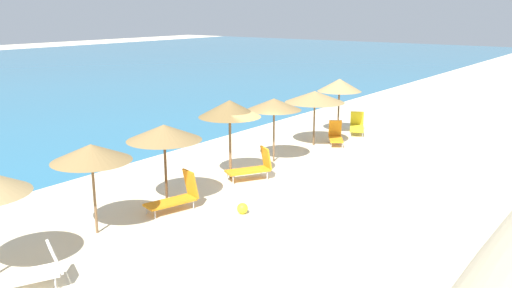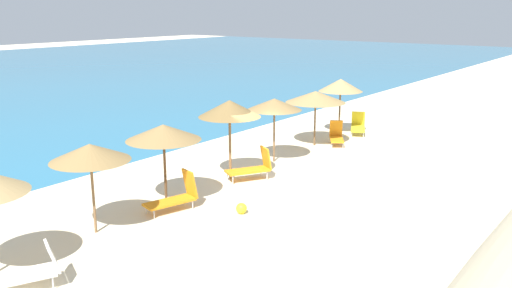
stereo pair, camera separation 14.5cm
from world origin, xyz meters
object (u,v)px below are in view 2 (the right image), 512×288
(beach_umbrella_1, at_px, (90,153))
(lounge_chair_3, at_px, (176,196))
(beach_umbrella_3, at_px, (230,109))
(lounge_chair_0, at_px, (253,167))
(lounge_chair_2, at_px, (358,126))
(beach_ball, at_px, (241,208))
(beach_umbrella_6, at_px, (341,85))
(beach_umbrella_4, at_px, (274,104))
(lounge_chair_1, at_px, (336,135))
(beach_umbrella_2, at_px, (163,132))
(beach_umbrella_5, at_px, (316,97))
(lounge_chair_4, at_px, (29,271))

(beach_umbrella_1, relative_size, lounge_chair_3, 1.46)
(beach_umbrella_3, height_order, lounge_chair_0, beach_umbrella_3)
(lounge_chair_0, bearing_deg, lounge_chair_2, -57.62)
(beach_umbrella_1, bearing_deg, beach_ball, -33.69)
(beach_umbrella_1, distance_m, lounge_chair_3, 3.24)
(beach_umbrella_6, relative_size, beach_ball, 8.12)
(lounge_chair_0, bearing_deg, beach_ball, 151.35)
(beach_umbrella_4, xyz_separation_m, lounge_chair_3, (-6.24, -0.70, -1.91))
(lounge_chair_1, bearing_deg, beach_umbrella_2, 53.36)
(beach_umbrella_6, height_order, lounge_chair_0, beach_umbrella_6)
(beach_umbrella_2, height_order, beach_ball, beach_umbrella_2)
(beach_umbrella_1, relative_size, lounge_chair_1, 1.80)
(beach_umbrella_4, relative_size, lounge_chair_3, 1.49)
(beach_umbrella_6, bearing_deg, lounge_chair_3, -175.34)
(beach_umbrella_1, relative_size, beach_umbrella_5, 0.95)
(lounge_chair_0, height_order, lounge_chair_3, lounge_chair_3)
(beach_umbrella_5, bearing_deg, beach_ball, -163.12)
(beach_umbrella_1, relative_size, beach_umbrella_2, 0.99)
(lounge_chair_1, relative_size, beach_ball, 4.17)
(beach_umbrella_6, xyz_separation_m, lounge_chair_2, (0.69, -0.68, -2.04))
(beach_umbrella_3, distance_m, lounge_chair_0, 2.28)
(beach_umbrella_4, distance_m, beach_umbrella_5, 3.34)
(beach_umbrella_3, relative_size, lounge_chair_4, 1.74)
(beach_umbrella_1, distance_m, lounge_chair_0, 6.71)
(beach_umbrella_3, bearing_deg, beach_umbrella_6, 2.33)
(lounge_chair_1, bearing_deg, lounge_chair_4, 60.43)
(beach_umbrella_5, bearing_deg, beach_umbrella_1, -178.75)
(beach_umbrella_3, distance_m, beach_ball, 4.24)
(lounge_chair_0, bearing_deg, lounge_chair_1, -58.88)
(lounge_chair_1, bearing_deg, beach_umbrella_3, 52.07)
(beach_umbrella_2, distance_m, beach_umbrella_4, 6.03)
(lounge_chair_3, bearing_deg, lounge_chair_4, 114.93)
(beach_umbrella_6, bearing_deg, beach_umbrella_4, -177.19)
(lounge_chair_3, relative_size, beach_ball, 5.17)
(beach_umbrella_1, xyz_separation_m, beach_umbrella_6, (14.86, 0.47, 0.13))
(lounge_chair_2, bearing_deg, beach_umbrella_1, 63.09)
(beach_umbrella_4, relative_size, beach_umbrella_5, 0.97)
(beach_umbrella_3, bearing_deg, beach_umbrella_2, 179.36)
(beach_ball, bearing_deg, beach_umbrella_5, 16.88)
(beach_umbrella_3, distance_m, beach_umbrella_4, 2.87)
(lounge_chair_0, distance_m, lounge_chair_3, 3.83)
(beach_umbrella_2, distance_m, lounge_chair_3, 2.00)
(beach_umbrella_1, relative_size, lounge_chair_0, 1.47)
(beach_umbrella_4, distance_m, lounge_chair_4, 11.94)
(beach_umbrella_5, distance_m, lounge_chair_0, 6.06)
(beach_umbrella_1, bearing_deg, beach_umbrella_4, 1.12)
(beach_umbrella_2, xyz_separation_m, lounge_chair_2, (12.74, -0.36, -1.93))
(beach_umbrella_1, xyz_separation_m, lounge_chair_4, (-2.83, -1.46, -1.85))
(beach_umbrella_3, height_order, beach_umbrella_4, beach_umbrella_3)
(beach_umbrella_1, distance_m, beach_umbrella_6, 14.87)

